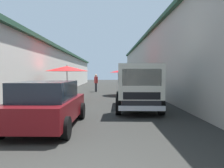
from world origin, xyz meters
The scene contains 9 objects.
ground centered at (13.50, 0.00, 0.00)m, with size 90.00×90.00×0.00m, color #282826.
building_left_whitewash centered at (15.75, 7.38, 1.99)m, with size 49.80×7.50×3.96m.
building_right_concrete centered at (15.75, -7.38, 2.67)m, with size 49.80×7.50×5.32m.
fruit_stall_mid_lane centered at (17.23, -2.71, 1.84)m, with size 2.19×2.19×2.37m.
fruit_stall_far_right centered at (10.70, 2.18, 1.75)m, with size 2.68×2.68×2.24m.
fruit_stall_near_left centered at (14.35, -1.82, 1.71)m, with size 2.83×2.83×2.18m.
hatchback_car centered at (3.85, 1.49, 0.74)m, with size 3.95×2.01×1.45m.
delivery_truck centered at (6.63, -1.72, 1.04)m, with size 4.99×2.13×2.08m.
vendor_by_crates centered at (17.69, 0.82, 0.95)m, with size 0.61×0.36×1.64m.
Camera 1 is at (-3.17, -0.46, 1.69)m, focal length 36.01 mm.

